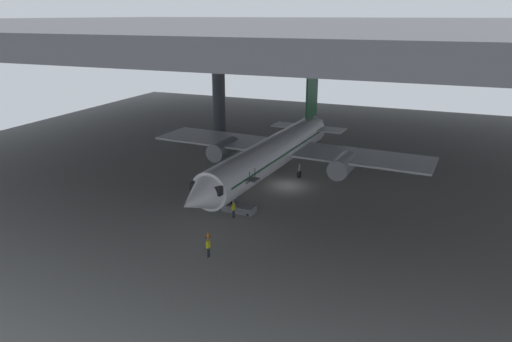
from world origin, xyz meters
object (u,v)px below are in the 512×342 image
crew_worker_near_nose (208,246)px  traffic_cone_orange (208,234)px  boarding_stairs (238,204)px  crew_worker_by_stairs (233,209)px  airplane_main (274,153)px

crew_worker_near_nose → traffic_cone_orange: bearing=118.6°
boarding_stairs → crew_worker_near_nose: bearing=-79.8°
traffic_cone_orange → crew_worker_by_stairs: bearing=86.1°
boarding_stairs → crew_worker_by_stairs: bearing=-79.0°
traffic_cone_orange → crew_worker_near_nose: bearing=-61.4°
crew_worker_near_nose → traffic_cone_orange: size_ratio=2.92×
boarding_stairs → traffic_cone_orange: size_ratio=7.86×
airplane_main → boarding_stairs: 10.81m
airplane_main → crew_worker_near_nose: bearing=-85.2°
airplane_main → traffic_cone_orange: (-0.09, -17.00, -3.21)m
boarding_stairs → crew_worker_by_stairs: boarding_stairs is taller
crew_worker_near_nose → airplane_main: bearing=94.8°
crew_worker_near_nose → boarding_stairs: bearing=100.2°
boarding_stairs → traffic_cone_orange: boarding_stairs is taller
airplane_main → traffic_cone_orange: bearing=-90.3°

